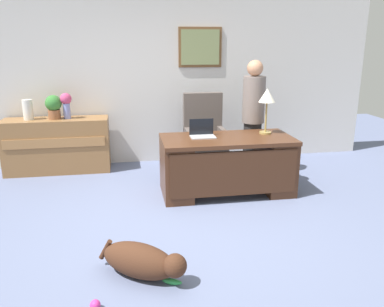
{
  "coord_description": "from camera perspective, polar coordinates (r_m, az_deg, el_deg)",
  "views": [
    {
      "loc": [
        -0.61,
        -3.9,
        1.97
      ],
      "look_at": [
        0.11,
        0.3,
        0.75
      ],
      "focal_mm": 37.12,
      "sensor_mm": 36.0,
      "label": 1
    }
  ],
  "objects": [
    {
      "name": "ground_plane",
      "position": [
        4.41,
        -0.73,
        -10.55
      ],
      "size": [
        12.0,
        12.0,
        0.0
      ],
      "primitive_type": "plane",
      "color": "slate"
    },
    {
      "name": "back_wall",
      "position": [
        6.56,
        -4.35,
        10.56
      ],
      "size": [
        7.0,
        0.16,
        2.7
      ],
      "color": "silver",
      "rests_on": "ground_plane"
    },
    {
      "name": "desk",
      "position": [
        5.22,
        5.08,
        -1.46
      ],
      "size": [
        1.71,
        0.81,
        0.76
      ],
      "color": "#4C2B19",
      "rests_on": "ground_plane"
    },
    {
      "name": "credenza",
      "position": [
        6.43,
        -18.76,
        1.12
      ],
      "size": [
        1.56,
        0.5,
        0.83
      ],
      "color": "olive",
      "rests_on": "ground_plane"
    },
    {
      "name": "armchair",
      "position": [
        6.09,
        1.8,
        2.21
      ],
      "size": [
        0.6,
        0.59,
        1.2
      ],
      "color": "#564C47",
      "rests_on": "ground_plane"
    },
    {
      "name": "person_standing",
      "position": [
        5.84,
        8.75,
        5.08
      ],
      "size": [
        0.32,
        0.32,
        1.7
      ],
      "color": "#262323",
      "rests_on": "ground_plane"
    },
    {
      "name": "dog_lying",
      "position": [
        3.54,
        -7.11,
        -15.06
      ],
      "size": [
        0.76,
        0.65,
        0.3
      ],
      "color": "#472819",
      "rests_on": "ground_plane"
    },
    {
      "name": "laptop",
      "position": [
        5.17,
        1.47,
        3.05
      ],
      "size": [
        0.32,
        0.22,
        0.22
      ],
      "color": "#B2B5BA",
      "rests_on": "desk"
    },
    {
      "name": "desk_lamp",
      "position": [
        5.36,
        10.73,
        7.8
      ],
      "size": [
        0.22,
        0.22,
        0.6
      ],
      "color": "#9E8447",
      "rests_on": "desk"
    },
    {
      "name": "vase_with_flowers",
      "position": [
        6.28,
        -17.63,
        6.92
      ],
      "size": [
        0.17,
        0.17,
        0.39
      ],
      "color": "#818BD2",
      "rests_on": "credenza"
    },
    {
      "name": "vase_empty",
      "position": [
        6.39,
        -22.52,
        5.83
      ],
      "size": [
        0.15,
        0.15,
        0.3
      ],
      "primitive_type": "cylinder",
      "color": "silver",
      "rests_on": "credenza"
    },
    {
      "name": "potted_plant",
      "position": [
        6.31,
        -19.27,
        6.48
      ],
      "size": [
        0.24,
        0.24,
        0.36
      ],
      "color": "brown",
      "rests_on": "credenza"
    },
    {
      "name": "dog_toy_ball",
      "position": [
        3.3,
        -13.74,
        -20.38
      ],
      "size": [
        0.08,
        0.08,
        0.08
      ],
      "primitive_type": "sphere",
      "color": "#D8338C",
      "rests_on": "ground_plane"
    },
    {
      "name": "dog_toy_bone",
      "position": [
        3.49,
        -2.88,
        -17.91
      ],
      "size": [
        0.18,
        0.12,
        0.05
      ],
      "primitive_type": "ellipsoid",
      "rotation": [
        0.0,
        0.0,
        2.72
      ],
      "color": "green",
      "rests_on": "ground_plane"
    }
  ]
}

